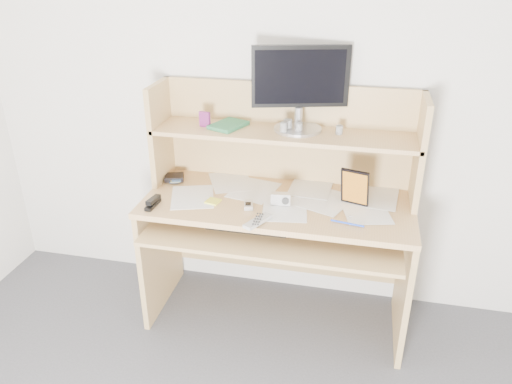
% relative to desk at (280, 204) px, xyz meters
% --- Properties ---
extents(back_wall, '(3.60, 0.04, 2.50)m').
position_rel_desk_xyz_m(back_wall, '(0.00, 0.24, 0.56)').
color(back_wall, silver).
rests_on(back_wall, floor).
extents(desk, '(1.40, 0.70, 1.30)m').
position_rel_desk_xyz_m(desk, '(0.00, 0.00, 0.00)').
color(desk, tan).
rests_on(desk, floor).
extents(paper_clutter, '(1.32, 0.54, 0.01)m').
position_rel_desk_xyz_m(paper_clutter, '(0.00, -0.08, 0.06)').
color(paper_clutter, white).
rests_on(paper_clutter, desk).
extents(keyboard, '(0.42, 0.15, 0.03)m').
position_rel_desk_xyz_m(keyboard, '(-0.13, -0.20, -0.03)').
color(keyboard, black).
rests_on(keyboard, desk).
extents(tv_remote, '(0.12, 0.17, 0.02)m').
position_rel_desk_xyz_m(tv_remote, '(-0.05, -0.34, 0.07)').
color(tv_remote, '#ADACA7').
rests_on(tv_remote, paper_clutter).
extents(flip_phone, '(0.06, 0.09, 0.02)m').
position_rel_desk_xyz_m(flip_phone, '(-0.13, -0.18, 0.07)').
color(flip_phone, silver).
rests_on(flip_phone, paper_clutter).
extents(stapler, '(0.04, 0.13, 0.04)m').
position_rel_desk_xyz_m(stapler, '(-0.61, -0.28, 0.08)').
color(stapler, black).
rests_on(stapler, paper_clutter).
extents(wallet, '(0.13, 0.11, 0.03)m').
position_rel_desk_xyz_m(wallet, '(-0.62, 0.05, 0.07)').
color(wallet, black).
rests_on(wallet, paper_clutter).
extents(sticky_note_pad, '(0.08, 0.08, 0.01)m').
position_rel_desk_xyz_m(sticky_note_pad, '(-0.33, -0.16, 0.06)').
color(sticky_note_pad, yellow).
rests_on(sticky_note_pad, desk).
extents(digital_camera, '(0.10, 0.05, 0.06)m').
position_rel_desk_xyz_m(digital_camera, '(0.02, -0.12, 0.09)').
color(digital_camera, silver).
rests_on(digital_camera, paper_clutter).
extents(game_case, '(0.14, 0.06, 0.20)m').
position_rel_desk_xyz_m(game_case, '(0.39, -0.05, 0.16)').
color(game_case, black).
rests_on(game_case, paper_clutter).
extents(blue_pen, '(0.16, 0.04, 0.01)m').
position_rel_desk_xyz_m(blue_pen, '(0.37, -0.26, 0.07)').
color(blue_pen, blue).
rests_on(blue_pen, paper_clutter).
extents(card_box, '(0.06, 0.03, 0.08)m').
position_rel_desk_xyz_m(card_box, '(-0.42, 0.06, 0.43)').
color(card_box, maroon).
rests_on(card_box, desk).
extents(shelf_book, '(0.20, 0.23, 0.02)m').
position_rel_desk_xyz_m(shelf_book, '(-0.30, 0.08, 0.40)').
color(shelf_book, '#358647').
rests_on(shelf_book, desk).
extents(chip_stack_a, '(0.05, 0.05, 0.06)m').
position_rel_desk_xyz_m(chip_stack_a, '(0.02, 0.08, 0.42)').
color(chip_stack_a, black).
rests_on(chip_stack_a, desk).
extents(chip_stack_b, '(0.04, 0.04, 0.06)m').
position_rel_desk_xyz_m(chip_stack_b, '(0.08, 0.05, 0.42)').
color(chip_stack_b, white).
rests_on(chip_stack_b, desk).
extents(chip_stack_c, '(0.04, 0.04, 0.05)m').
position_rel_desk_xyz_m(chip_stack_c, '(0.28, 0.09, 0.41)').
color(chip_stack_c, black).
rests_on(chip_stack_c, desk).
extents(chip_stack_d, '(0.04, 0.04, 0.06)m').
position_rel_desk_xyz_m(chip_stack_d, '(0.00, 0.03, 0.42)').
color(chip_stack_d, white).
rests_on(chip_stack_d, desk).
extents(monitor, '(0.49, 0.25, 0.43)m').
position_rel_desk_xyz_m(monitor, '(0.07, 0.13, 0.62)').
color(monitor, '#B8B8BD').
rests_on(monitor, desk).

